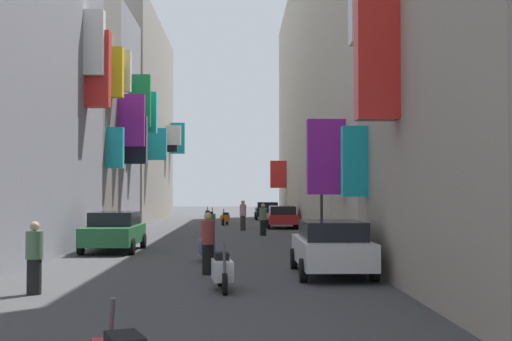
# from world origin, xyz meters

# --- Properties ---
(ground_plane) EXTENTS (140.00, 140.00, 0.00)m
(ground_plane) POSITION_xyz_m (0.00, 30.00, 0.00)
(ground_plane) COLOR #424244
(building_left_mid_a) EXTENTS (7.37, 4.49, 14.84)m
(building_left_mid_a) POSITION_xyz_m (-7.97, 30.12, 7.41)
(building_left_mid_a) COLOR slate
(building_left_mid_a) RESTS_ON ground
(building_left_mid_b) EXTENTS (7.40, 6.97, 12.60)m
(building_left_mid_b) POSITION_xyz_m (-7.95, 35.84, 6.30)
(building_left_mid_b) COLOR gray
(building_left_mid_b) RESTS_ON ground
(building_left_far) EXTENTS (7.30, 19.84, 15.65)m
(building_left_far) POSITION_xyz_m (-7.99, 50.09, 7.82)
(building_left_far) COLOR gray
(building_left_far) RESTS_ON ground
(building_right_mid_b) EXTENTS (7.34, 41.88, 17.27)m
(building_right_mid_b) POSITION_xyz_m (8.00, 39.06, 8.63)
(building_right_mid_b) COLOR #BCB29E
(building_right_mid_b) RESTS_ON ground
(parked_car_white) EXTENTS (1.99, 4.46, 1.48)m
(parked_car_white) POSITION_xyz_m (3.79, 15.45, 0.78)
(parked_car_white) COLOR white
(parked_car_white) RESTS_ON ground
(parked_car_red) EXTENTS (1.96, 4.09, 1.38)m
(parked_car_red) POSITION_xyz_m (3.93, 38.94, 0.73)
(parked_car_red) COLOR #B21E1E
(parked_car_red) RESTS_ON ground
(parked_car_black) EXTENTS (2.02, 4.29, 1.43)m
(parked_car_black) POSITION_xyz_m (3.52, 51.64, 0.76)
(parked_car_black) COLOR black
(parked_car_black) RESTS_ON ground
(parked_car_green) EXTENTS (2.02, 4.27, 1.50)m
(parked_car_green) POSITION_xyz_m (-3.52, 22.91, 0.79)
(parked_car_green) COLOR #236638
(parked_car_green) RESTS_ON ground
(scooter_orange) EXTENTS (0.63, 1.90, 1.13)m
(scooter_orange) POSITION_xyz_m (0.28, 42.78, 0.46)
(scooter_orange) COLOR orange
(scooter_orange) RESTS_ON ground
(scooter_silver) EXTENTS (0.51, 1.92, 1.13)m
(scooter_silver) POSITION_xyz_m (-1.17, 48.07, 0.46)
(scooter_silver) COLOR #ADADB2
(scooter_silver) RESTS_ON ground
(scooter_white) EXTENTS (0.55, 1.86, 1.13)m
(scooter_white) POSITION_xyz_m (0.88, 12.73, 0.46)
(scooter_white) COLOR silver
(scooter_white) RESTS_ON ground
(scooter_blue) EXTENTS (0.58, 1.79, 1.13)m
(scooter_blue) POSITION_xyz_m (0.22, 19.08, 0.46)
(scooter_blue) COLOR #2D4CAD
(scooter_blue) RESTS_ON ground
(scooter_green) EXTENTS (0.69, 1.89, 1.13)m
(scooter_green) POSITION_xyz_m (-0.82, 44.97, 0.46)
(scooter_green) COLOR #287F3D
(scooter_green) RESTS_ON ground
(pedestrian_crossing) EXTENTS (0.44, 0.44, 1.66)m
(pedestrian_crossing) POSITION_xyz_m (2.50, 31.80, 0.82)
(pedestrian_crossing) COLOR black
(pedestrian_crossing) RESTS_ON ground
(pedestrian_near_left) EXTENTS (0.53, 0.53, 1.77)m
(pedestrian_near_left) POSITION_xyz_m (1.47, 36.39, 0.89)
(pedestrian_near_left) COLOR #2C2C2C
(pedestrian_near_left) RESTS_ON ground
(pedestrian_near_right) EXTENTS (0.42, 0.42, 1.71)m
(pedestrian_near_right) POSITION_xyz_m (0.41, 15.67, 0.85)
(pedestrian_near_right) COLOR black
(pedestrian_near_right) RESTS_ON ground
(pedestrian_mid_street) EXTENTS (0.52, 0.52, 1.62)m
(pedestrian_mid_street) POSITION_xyz_m (-3.27, 12.20, 0.80)
(pedestrian_mid_street) COLOR black
(pedestrian_mid_street) RESTS_ON ground
(traffic_light_near_corner) EXTENTS (0.26, 0.34, 4.65)m
(traffic_light_near_corner) POSITION_xyz_m (4.59, 24.10, 3.14)
(traffic_light_near_corner) COLOR #2D2D2D
(traffic_light_near_corner) RESTS_ON ground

